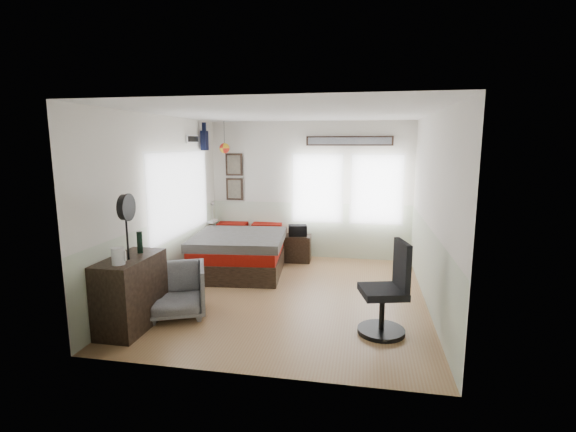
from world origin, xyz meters
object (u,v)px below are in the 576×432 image
object	(u,v)px
bed	(242,251)
armchair	(177,290)
dresser	(131,292)
task_chair	(388,297)
nightstand	(298,248)

from	to	relation	value
bed	armchair	world-z (taller)	armchair
dresser	task_chair	bearing A→B (deg)	7.23
task_chair	armchair	bearing A→B (deg)	164.64
armchair	nightstand	xyz separation A→B (m)	(1.17, 2.87, -0.09)
nightstand	task_chair	size ratio (longest dim) A/B	0.45
armchair	task_chair	size ratio (longest dim) A/B	0.66
nightstand	task_chair	bearing A→B (deg)	-64.58
dresser	armchair	bearing A→B (deg)	48.29
bed	task_chair	xyz separation A→B (m)	(2.50, -2.23, 0.13)
bed	armchair	bearing A→B (deg)	-102.06
dresser	armchair	xyz separation A→B (m)	(0.39, 0.44, -0.11)
nightstand	armchair	bearing A→B (deg)	-115.03
task_chair	bed	bearing A→B (deg)	123.65
bed	task_chair	size ratio (longest dim) A/B	2.00
armchair	nightstand	distance (m)	3.10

